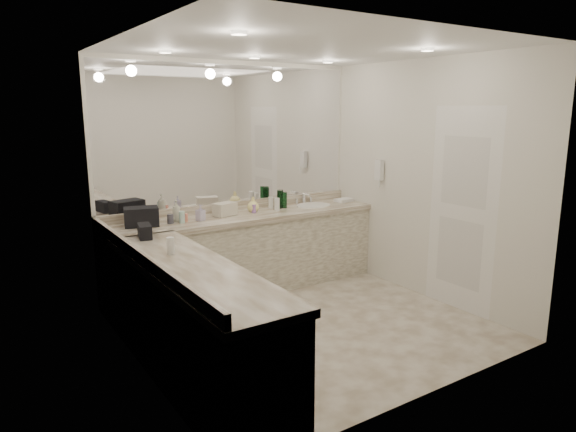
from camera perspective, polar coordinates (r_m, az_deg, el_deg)
floor at (r=5.12m, az=2.03°, el=-12.01°), size 3.20×3.20×0.00m
ceiling at (r=4.71m, az=2.28°, el=18.27°), size 3.20×3.20×0.00m
wall_back at (r=6.02m, az=-6.17°, el=4.42°), size 3.20×0.02×2.60m
wall_left at (r=4.05m, az=-16.63°, el=0.36°), size 0.02×3.00×2.60m
wall_right at (r=5.81m, az=15.14°, el=3.81°), size 0.02×3.00×2.60m
vanity_back_base at (r=5.94m, az=-4.66°, el=-4.33°), size 3.20×0.60×0.84m
vanity_back_top at (r=5.82m, az=-4.68°, el=-0.10°), size 3.20×0.64×0.06m
vanity_left_base at (r=4.14m, az=-10.59°, el=-11.91°), size 0.60×2.40×0.84m
vanity_left_top at (r=3.98m, az=-10.70°, el=-5.94°), size 0.64×2.42×0.06m
backsplash_back at (r=6.06m, az=-6.01°, el=1.12°), size 3.20×0.04×0.10m
backsplash_left at (r=4.14m, az=-16.08°, el=-4.37°), size 0.04×3.00×0.10m
mirror_back at (r=5.97m, az=-6.22°, el=8.93°), size 3.12×0.01×1.55m
mirror_left at (r=3.99m, az=-16.87°, el=7.08°), size 0.01×2.92×1.55m
sink at (r=6.33m, az=2.84°, el=1.12°), size 0.44×0.44×0.03m
faucet at (r=6.48m, az=1.75°, el=2.06°), size 0.24×0.16×0.14m
wall_phone at (r=6.26m, az=10.10°, el=5.05°), size 0.06×0.10×0.24m
door at (r=5.53m, az=18.76°, el=0.57°), size 0.02×0.82×2.10m
black_toiletry_bag at (r=5.40m, az=-15.98°, el=-0.12°), size 0.37×0.28×0.19m
black_bag_spill at (r=4.91m, az=-15.64°, el=-1.60°), size 0.16×0.26×0.13m
cream_cosmetic_case at (r=5.75m, az=-7.03°, el=0.73°), size 0.28×0.21×0.14m
hand_towel at (r=6.62m, az=6.23°, el=1.76°), size 0.23×0.16×0.04m
lotion_left at (r=4.30m, az=-12.92°, el=-3.24°), size 0.06×0.06×0.15m
soap_bottle_a at (r=5.54m, az=-12.31°, el=0.58°), size 0.10×0.10×0.23m
soap_bottle_b at (r=5.53m, az=-9.71°, el=0.38°), size 0.10×0.10×0.17m
soap_bottle_c at (r=5.93m, az=-3.90°, el=1.29°), size 0.14×0.14×0.18m
green_bottle_0 at (r=6.13m, az=-0.93°, el=1.86°), size 0.06×0.06×0.22m
green_bottle_1 at (r=6.16m, az=-0.46°, el=1.79°), size 0.07×0.07×0.19m
green_bottle_2 at (r=6.18m, az=-0.87°, el=1.93°), size 0.07×0.07×0.21m
amenity_bottle_0 at (r=6.00m, az=-1.23°, el=1.31°), size 0.06×0.06×0.15m
amenity_bottle_1 at (r=5.46m, az=-12.94°, el=-0.32°), size 0.07×0.07×0.10m
amenity_bottle_2 at (r=5.89m, az=-3.81°, el=0.83°), size 0.05×0.05×0.10m
amenity_bottle_3 at (r=6.11m, az=-1.93°, el=1.47°), size 0.06×0.06×0.14m
amenity_bottle_4 at (r=5.45m, az=-11.71°, el=-0.13°), size 0.06×0.06×0.13m
amenity_bottle_5 at (r=5.52m, az=-11.30°, el=-0.18°), size 0.05×0.05×0.09m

